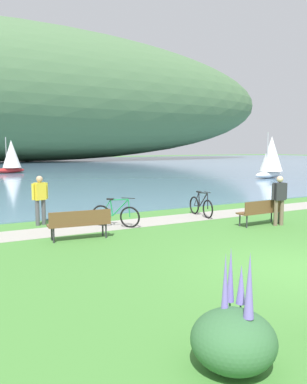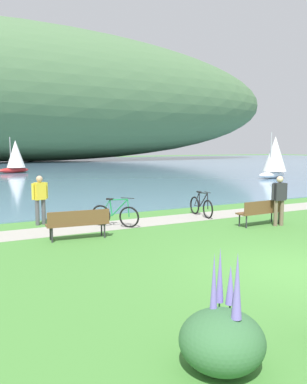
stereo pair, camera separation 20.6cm
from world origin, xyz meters
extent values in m
plane|color=#478438|center=(0.00, 0.00, 0.00)|extent=(200.00, 200.00, 0.00)
ellipsoid|color=#4C7047|center=(7.09, 67.85, 12.14)|extent=(105.43, 28.00, 24.21)
cube|color=#A39E93|center=(0.00, 6.43, 0.01)|extent=(60.00, 1.50, 0.01)
cube|color=brown|center=(-3.32, 5.07, 0.45)|extent=(1.84, 0.64, 0.05)
cube|color=brown|center=(-3.34, 4.86, 0.68)|extent=(1.80, 0.20, 0.40)
cylinder|color=#2D2D33|center=(-4.06, 5.30, 0.23)|extent=(0.05, 0.05, 0.45)
cylinder|color=#2D2D33|center=(-2.54, 5.17, 0.23)|extent=(0.05, 0.05, 0.45)
cylinder|color=#2D2D33|center=(-4.09, 4.97, 0.23)|extent=(0.05, 0.05, 0.45)
cylinder|color=#2D2D33|center=(-2.57, 4.83, 0.23)|extent=(0.05, 0.05, 0.45)
cube|color=brown|center=(2.86, 4.11, 0.45)|extent=(1.82, 0.54, 0.05)
cube|color=brown|center=(2.87, 3.90, 0.68)|extent=(1.80, 0.10, 0.40)
cylinder|color=#2D2D33|center=(2.09, 4.25, 0.23)|extent=(0.05, 0.05, 0.45)
cylinder|color=#2D2D33|center=(3.62, 4.30, 0.23)|extent=(0.05, 0.05, 0.45)
cylinder|color=#2D2D33|center=(2.10, 3.92, 0.23)|extent=(0.05, 0.05, 0.45)
cylinder|color=#2D2D33|center=(3.63, 3.97, 0.23)|extent=(0.05, 0.05, 0.45)
torus|color=black|center=(1.99, 5.94, 0.36)|extent=(0.13, 0.72, 0.72)
torus|color=black|center=(2.10, 6.98, 0.36)|extent=(0.13, 0.72, 0.72)
cylinder|color=black|center=(2.03, 6.28, 0.67)|extent=(0.10, 0.61, 0.61)
cylinder|color=black|center=(2.03, 6.32, 0.94)|extent=(0.11, 0.66, 0.09)
cylinder|color=black|center=(2.06, 6.60, 0.65)|extent=(0.06, 0.13, 0.54)
cylinder|color=black|center=(2.08, 6.77, 0.37)|extent=(0.07, 0.43, 0.05)
cylinder|color=black|center=(2.08, 6.81, 0.64)|extent=(0.06, 0.37, 0.56)
cylinder|color=black|center=(1.99, 5.96, 0.66)|extent=(0.04, 0.09, 0.60)
cube|color=black|center=(2.06, 6.64, 0.94)|extent=(0.12, 0.25, 0.05)
cylinder|color=black|center=(2.00, 5.99, 1.00)|extent=(0.07, 0.48, 0.02)
torus|color=black|center=(-1.32, 5.82, 0.36)|extent=(0.53, 0.57, 0.72)
torus|color=black|center=(-2.03, 6.58, 0.36)|extent=(0.53, 0.57, 0.72)
cylinder|color=#1E8C4C|center=(-1.55, 6.06, 0.67)|extent=(0.45, 0.47, 0.61)
cylinder|color=#1E8C4C|center=(-1.58, 6.09, 0.94)|extent=(0.48, 0.51, 0.09)
cylinder|color=#1E8C4C|center=(-1.77, 6.30, 0.65)|extent=(0.12, 0.12, 0.54)
cylinder|color=#1E8C4C|center=(-1.89, 6.43, 0.37)|extent=(0.31, 0.33, 0.05)
cylinder|color=#1E8C4C|center=(-1.92, 6.46, 0.64)|extent=(0.27, 0.29, 0.56)
cylinder|color=#1E8C4C|center=(-1.34, 5.83, 0.66)|extent=(0.08, 0.09, 0.60)
cube|color=black|center=(-1.80, 6.33, 0.94)|extent=(0.24, 0.24, 0.05)
cylinder|color=black|center=(-1.35, 5.85, 1.00)|extent=(0.34, 0.37, 0.02)
cylinder|color=#4C4C51|center=(-3.94, 7.69, 0.44)|extent=(0.14, 0.14, 0.88)
cylinder|color=#4C4C51|center=(-3.71, 7.76, 0.44)|extent=(0.14, 0.14, 0.88)
cube|color=yellow|center=(-3.83, 7.73, 1.18)|extent=(0.43, 0.32, 0.60)
sphere|color=tan|center=(-3.83, 7.73, 1.60)|extent=(0.22, 0.22, 0.22)
cylinder|color=yellow|center=(-4.07, 7.65, 1.18)|extent=(0.09, 0.09, 0.56)
cylinder|color=yellow|center=(-3.58, 7.81, 1.18)|extent=(0.09, 0.09, 0.56)
cylinder|color=#72604C|center=(3.23, 3.74, 0.44)|extent=(0.14, 0.14, 0.88)
cylinder|color=#72604C|center=(3.47, 3.70, 0.44)|extent=(0.14, 0.14, 0.88)
cube|color=#2D2D33|center=(3.35, 3.72, 1.18)|extent=(0.41, 0.28, 0.60)
sphere|color=beige|center=(3.35, 3.72, 1.60)|extent=(0.22, 0.22, 0.22)
cylinder|color=#2D2D33|center=(3.09, 3.76, 1.18)|extent=(0.09, 0.09, 0.56)
cylinder|color=#2D2D33|center=(3.61, 3.67, 1.18)|extent=(0.09, 0.09, 0.56)
ellipsoid|color=#386B3D|center=(-3.81, -2.39, 0.37)|extent=(1.05, 1.05, 0.74)
cylinder|color=#386B3D|center=(-3.55, -2.20, 0.65)|extent=(0.02, 0.02, 0.12)
cone|color=#8470D1|center=(-3.55, -2.20, 0.97)|extent=(0.12, 0.12, 0.51)
cylinder|color=#386B3D|center=(-3.62, -2.08, 0.65)|extent=(0.02, 0.02, 0.12)
cone|color=#8470D1|center=(-3.62, -2.08, 1.07)|extent=(0.10, 0.10, 0.72)
cylinder|color=#386B3D|center=(-3.83, -2.23, 0.65)|extent=(0.02, 0.02, 0.12)
cone|color=#8470D1|center=(-3.83, -2.23, 1.07)|extent=(0.09, 0.09, 0.71)
cylinder|color=#386B3D|center=(-3.76, -2.57, 0.65)|extent=(0.02, 0.02, 0.12)
cone|color=#8470D1|center=(-3.76, -2.57, 1.11)|extent=(0.12, 0.12, 0.79)
ellipsoid|color=#B22323|center=(-0.56, 35.95, 0.31)|extent=(3.20, 1.44, 0.54)
cylinder|color=#B2B2B2|center=(-0.80, 35.90, 2.12)|extent=(0.08, 0.08, 3.09)
cone|color=white|center=(-0.28, 36.00, 1.97)|extent=(2.15, 2.15, 2.78)
ellipsoid|color=white|center=(17.81, 18.62, 0.33)|extent=(3.41, 1.44, 0.58)
cylinder|color=#B2B2B2|center=(17.56, 18.58, 2.27)|extent=(0.08, 0.08, 3.30)
cone|color=white|center=(18.12, 18.67, 2.10)|extent=(2.25, 2.25, 2.97)
camera|label=1|loc=(-6.83, -5.87, 2.70)|focal=36.66mm
camera|label=2|loc=(-6.65, -5.97, 2.70)|focal=36.66mm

